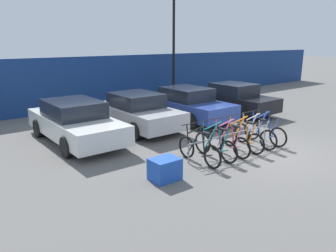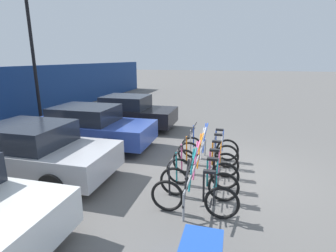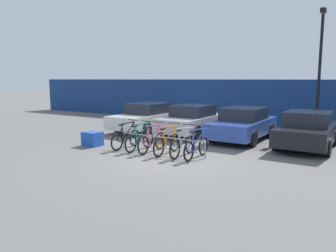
% 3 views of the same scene
% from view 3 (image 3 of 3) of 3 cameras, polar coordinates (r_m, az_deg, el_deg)
% --- Properties ---
extents(ground_plane, '(120.00, 120.00, 0.00)m').
position_cam_3_polar(ground_plane, '(10.86, 0.35, -5.73)').
color(ground_plane, '#605E5B').
extents(hoarding_wall, '(36.00, 0.16, 2.59)m').
position_cam_3_polar(hoarding_wall, '(19.32, 15.45, 3.97)').
color(hoarding_wall, navy).
rests_on(hoarding_wall, ground).
extents(bike_rack, '(3.53, 0.04, 0.57)m').
position_cam_3_polar(bike_rack, '(11.73, -1.19, -2.27)').
color(bike_rack, gray).
rests_on(bike_rack, ground).
extents(bicycle_black, '(0.68, 1.71, 1.05)m').
position_cam_3_polar(bicycle_black, '(12.51, -7.29, -2.18)').
color(bicycle_black, black).
rests_on(bicycle_black, ground).
extents(bicycle_teal, '(0.68, 1.71, 1.05)m').
position_cam_3_polar(bicycle_teal, '(12.11, -4.94, -2.48)').
color(bicycle_teal, black).
rests_on(bicycle_teal, ground).
extents(bicycle_pink, '(0.68, 1.71, 1.05)m').
position_cam_3_polar(bicycle_pink, '(11.79, -2.80, -2.75)').
color(bicycle_pink, black).
rests_on(bicycle_pink, ground).
extents(bicycle_orange, '(0.68, 1.71, 1.05)m').
position_cam_3_polar(bicycle_orange, '(11.44, -0.16, -3.08)').
color(bicycle_orange, black).
rests_on(bicycle_orange, ground).
extents(bicycle_silver, '(0.68, 1.71, 1.05)m').
position_cam_3_polar(bicycle_silver, '(11.12, 2.59, -3.41)').
color(bicycle_silver, black).
rests_on(bicycle_silver, ground).
extents(bicycle_blue, '(0.68, 1.71, 1.05)m').
position_cam_3_polar(bicycle_blue, '(10.88, 4.96, -3.69)').
color(bicycle_blue, black).
rests_on(bicycle_blue, ground).
extents(car_white, '(1.91, 4.59, 1.40)m').
position_cam_3_polar(car_white, '(16.80, -3.48, 1.60)').
color(car_white, silver).
rests_on(car_white, ground).
extents(car_silver, '(1.91, 4.03, 1.40)m').
position_cam_3_polar(car_silver, '(15.52, 4.23, 1.04)').
color(car_silver, '#B7B7BC').
rests_on(car_silver, ground).
extents(car_blue, '(1.91, 4.29, 1.40)m').
position_cam_3_polar(car_blue, '(14.48, 12.95, 0.35)').
color(car_blue, '#2D479E').
rests_on(car_blue, ground).
extents(car_black, '(1.91, 3.96, 1.40)m').
position_cam_3_polar(car_black, '(13.52, 23.13, -0.65)').
color(car_black, black).
rests_on(car_black, ground).
extents(lamp_post, '(0.24, 0.44, 5.91)m').
position_cam_3_polar(lamp_post, '(17.62, 24.94, 9.70)').
color(lamp_post, black).
rests_on(lamp_post, ground).
extents(cargo_crate, '(0.70, 0.56, 0.55)m').
position_cam_3_polar(cargo_crate, '(13.25, -13.02, -2.19)').
color(cargo_crate, blue).
rests_on(cargo_crate, ground).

